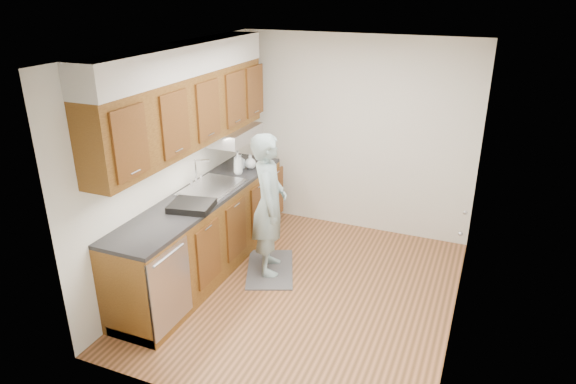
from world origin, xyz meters
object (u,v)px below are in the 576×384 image
object	(u,v)px
soap_bottle_a	(238,162)
soap_bottle_b	(241,161)
soap_bottle_c	(250,161)
dish_rack	(192,206)
person	(269,195)

from	to	relation	value
soap_bottle_a	soap_bottle_b	size ratio (longest dim) A/B	1.63
soap_bottle_b	soap_bottle_c	size ratio (longest dim) A/B	0.97
soap_bottle_b	dish_rack	distance (m)	1.28
soap_bottle_b	person	bearing A→B (deg)	-43.41
person	soap_bottle_c	xyz separation A→B (m)	(-0.55, 0.66, 0.11)
person	soap_bottle_b	bearing A→B (deg)	24.78
soap_bottle_b	dish_rack	size ratio (longest dim) A/B	0.41
soap_bottle_b	dish_rack	bearing A→B (deg)	-85.23
person	dish_rack	distance (m)	0.86
soap_bottle_a	soap_bottle_c	bearing A→B (deg)	77.34
soap_bottle_a	soap_bottle_c	size ratio (longest dim) A/B	1.58
soap_bottle_b	soap_bottle_c	distance (m)	0.12
person	dish_rack	xyz separation A→B (m)	(-0.56, -0.65, 0.05)
soap_bottle_a	soap_bottle_b	xyz separation A→B (m)	(-0.06, 0.19, -0.05)
soap_bottle_c	dish_rack	distance (m)	1.31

